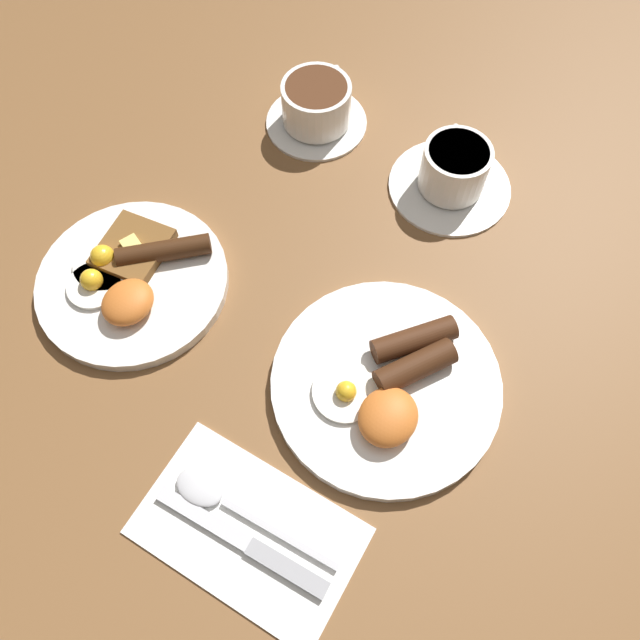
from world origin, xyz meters
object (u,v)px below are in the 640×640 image
Objects in this scene: breakfast_plate_near at (388,384)px; teacup_far at (317,107)px; spoon at (215,496)px; knife at (250,546)px; teacup_near at (453,173)px; breakfast_plate_far at (131,278)px.

breakfast_plate_near is 1.80× the size of teacup_far.
spoon is at bearing 159.03° from breakfast_plate_near.
knife is at bearing 156.94° from spoon.
breakfast_plate_near is 0.40m from teacup_far.
spoon is (-0.49, -0.01, -0.02)m from teacup_near.
breakfast_plate_far is (-0.06, 0.32, 0.00)m from breakfast_plate_near.
spoon is (0.02, 0.06, 0.00)m from knife.
breakfast_plate_near is at bearing -101.58° from knife.
breakfast_plate_far is at bearing -33.75° from knife.
teacup_near is at bearing -87.40° from teacup_far.
teacup_far is 0.72× the size of knife.
knife is at bearing -150.91° from teacup_far.
teacup_near is 0.49m from spoon.
breakfast_plate_near reaches higher than knife.
breakfast_plate_far is 1.23× the size of spoon.
breakfast_plate_near is at bearing -117.88° from spoon.
teacup_near is at bearing 16.86° from breakfast_plate_near.
breakfast_plate_far reaches higher than spoon.
knife is (-0.49, -0.27, -0.02)m from teacup_far.
spoon is (-0.20, 0.08, -0.00)m from breakfast_plate_near.
teacup_near reaches higher than spoon.
breakfast_plate_near reaches higher than spoon.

